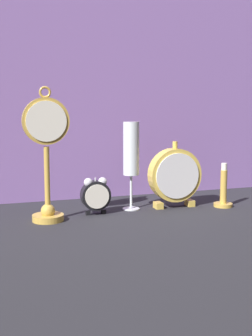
# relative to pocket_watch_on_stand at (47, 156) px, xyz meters

# --- Properties ---
(ground_plane) EXTENTS (4.00, 4.00, 0.00)m
(ground_plane) POSITION_rel_pocket_watch_on_stand_xyz_m (0.21, -0.08, -0.17)
(ground_plane) COLOR #232328
(fabric_backdrop_drape) EXTENTS (1.72, 0.01, 0.64)m
(fabric_backdrop_drape) POSITION_rel_pocket_watch_on_stand_xyz_m (0.21, 0.24, 0.15)
(fabric_backdrop_drape) COLOR #8460A8
(fabric_backdrop_drape) RESTS_ON ground_plane
(pocket_watch_on_stand) EXTENTS (0.12, 0.08, 0.34)m
(pocket_watch_on_stand) POSITION_rel_pocket_watch_on_stand_xyz_m (0.00, 0.00, 0.00)
(pocket_watch_on_stand) COLOR gold
(pocket_watch_on_stand) RESTS_ON ground_plane
(alarm_clock_twin_bell) EXTENTS (0.08, 0.03, 0.10)m
(alarm_clock_twin_bell) POSITION_rel_pocket_watch_on_stand_xyz_m (0.13, 0.03, -0.11)
(alarm_clock_twin_bell) COLOR black
(alarm_clock_twin_bell) RESTS_ON ground_plane
(mantel_clock_silver) EXTENTS (0.15, 0.04, 0.19)m
(mantel_clock_silver) POSITION_rel_pocket_watch_on_stand_xyz_m (0.37, 0.04, -0.08)
(mantel_clock_silver) COLOR gold
(mantel_clock_silver) RESTS_ON ground_plane
(champagne_flute) EXTENTS (0.05, 0.05, 0.25)m
(champagne_flute) POSITION_rel_pocket_watch_on_stand_xyz_m (0.24, 0.05, -0.01)
(champagne_flute) COLOR silver
(champagne_flute) RESTS_ON ground_plane
(brass_candlestick) EXTENTS (0.05, 0.05, 0.13)m
(brass_candlestick) POSITION_rel_pocket_watch_on_stand_xyz_m (0.51, 0.00, -0.13)
(brass_candlestick) COLOR gold
(brass_candlestick) RESTS_ON ground_plane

